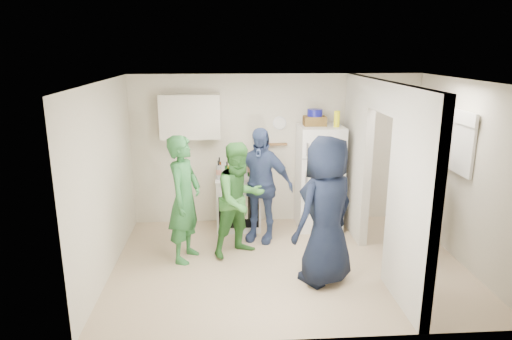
{
  "coord_description": "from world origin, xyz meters",
  "views": [
    {
      "loc": [
        -0.84,
        -5.74,
        2.91
      ],
      "look_at": [
        -0.43,
        0.4,
        1.25
      ],
      "focal_mm": 32.0,
      "sensor_mm": 36.0,
      "label": 1
    }
  ],
  "objects_px": {
    "blue_bowl": "(315,113)",
    "person_navy": "(326,211)",
    "person_denim": "(260,185)",
    "person_nook": "(418,202)",
    "stove": "(238,203)",
    "wicker_basket": "(315,121)",
    "fridge": "(319,177)",
    "person_green_left": "(184,199)",
    "person_green_center": "(240,200)",
    "yellow_cup_stack_top": "(337,119)"
  },
  "relations": [
    {
      "from": "person_navy",
      "to": "person_nook",
      "type": "xyz_separation_m",
      "value": [
        1.49,
        0.73,
        -0.16
      ]
    },
    {
      "from": "yellow_cup_stack_top",
      "to": "person_denim",
      "type": "bearing_deg",
      "value": -163.39
    },
    {
      "from": "stove",
      "to": "person_green_center",
      "type": "bearing_deg",
      "value": -90.17
    },
    {
      "from": "person_denim",
      "to": "person_navy",
      "type": "height_order",
      "value": "person_navy"
    },
    {
      "from": "stove",
      "to": "blue_bowl",
      "type": "height_order",
      "value": "blue_bowl"
    },
    {
      "from": "blue_bowl",
      "to": "person_green_left",
      "type": "height_order",
      "value": "blue_bowl"
    },
    {
      "from": "person_green_left",
      "to": "person_nook",
      "type": "relative_size",
      "value": 1.13
    },
    {
      "from": "person_green_left",
      "to": "person_green_center",
      "type": "height_order",
      "value": "person_green_left"
    },
    {
      "from": "person_denim",
      "to": "person_navy",
      "type": "distance_m",
      "value": 1.54
    },
    {
      "from": "fridge",
      "to": "stove",
      "type": "bearing_deg",
      "value": 178.71
    },
    {
      "from": "blue_bowl",
      "to": "yellow_cup_stack_top",
      "type": "bearing_deg",
      "value": -25.11
    },
    {
      "from": "person_green_left",
      "to": "person_green_center",
      "type": "relative_size",
      "value": 1.08
    },
    {
      "from": "wicker_basket",
      "to": "person_nook",
      "type": "height_order",
      "value": "wicker_basket"
    },
    {
      "from": "wicker_basket",
      "to": "stove",
      "type": "bearing_deg",
      "value": -179.07
    },
    {
      "from": "wicker_basket",
      "to": "person_denim",
      "type": "xyz_separation_m",
      "value": [
        -0.92,
        -0.52,
        -0.89
      ]
    },
    {
      "from": "person_green_left",
      "to": "stove",
      "type": "bearing_deg",
      "value": -16.13
    },
    {
      "from": "fridge",
      "to": "yellow_cup_stack_top",
      "type": "height_order",
      "value": "yellow_cup_stack_top"
    },
    {
      "from": "person_green_center",
      "to": "person_navy",
      "type": "relative_size",
      "value": 0.87
    },
    {
      "from": "stove",
      "to": "person_green_left",
      "type": "xyz_separation_m",
      "value": [
        -0.77,
        -1.11,
        0.45
      ]
    },
    {
      "from": "fridge",
      "to": "person_green_center",
      "type": "distance_m",
      "value": 1.64
    },
    {
      "from": "stove",
      "to": "yellow_cup_stack_top",
      "type": "xyz_separation_m",
      "value": [
        1.55,
        -0.13,
        1.39
      ]
    },
    {
      "from": "wicker_basket",
      "to": "blue_bowl",
      "type": "relative_size",
      "value": 1.46
    },
    {
      "from": "fridge",
      "to": "wicker_basket",
      "type": "height_order",
      "value": "wicker_basket"
    },
    {
      "from": "blue_bowl",
      "to": "person_navy",
      "type": "relative_size",
      "value": 0.13
    },
    {
      "from": "yellow_cup_stack_top",
      "to": "person_nook",
      "type": "height_order",
      "value": "yellow_cup_stack_top"
    },
    {
      "from": "stove",
      "to": "person_nook",
      "type": "height_order",
      "value": "person_nook"
    },
    {
      "from": "fridge",
      "to": "person_denim",
      "type": "height_order",
      "value": "person_denim"
    },
    {
      "from": "yellow_cup_stack_top",
      "to": "person_denim",
      "type": "height_order",
      "value": "yellow_cup_stack_top"
    },
    {
      "from": "wicker_basket",
      "to": "person_green_center",
      "type": "height_order",
      "value": "wicker_basket"
    },
    {
      "from": "stove",
      "to": "wicker_basket",
      "type": "relative_size",
      "value": 2.5
    },
    {
      "from": "wicker_basket",
      "to": "person_nook",
      "type": "xyz_separation_m",
      "value": [
        1.3,
        -1.15,
        -0.99
      ]
    },
    {
      "from": "person_navy",
      "to": "blue_bowl",
      "type": "bearing_deg",
      "value": -131.68
    },
    {
      "from": "person_green_center",
      "to": "blue_bowl",
      "type": "bearing_deg",
      "value": 7.22
    },
    {
      "from": "blue_bowl",
      "to": "person_green_center",
      "type": "bearing_deg",
      "value": -140.66
    },
    {
      "from": "wicker_basket",
      "to": "blue_bowl",
      "type": "bearing_deg",
      "value": 0.0
    },
    {
      "from": "person_denim",
      "to": "person_nook",
      "type": "relative_size",
      "value": 1.13
    },
    {
      "from": "stove",
      "to": "person_navy",
      "type": "distance_m",
      "value": 2.19
    },
    {
      "from": "person_green_left",
      "to": "person_denim",
      "type": "xyz_separation_m",
      "value": [
        1.08,
        0.61,
        -0.01
      ]
    },
    {
      "from": "fridge",
      "to": "person_nook",
      "type": "relative_size",
      "value": 1.08
    },
    {
      "from": "stove",
      "to": "person_green_left",
      "type": "height_order",
      "value": "person_green_left"
    },
    {
      "from": "wicker_basket",
      "to": "person_green_center",
      "type": "distance_m",
      "value": 1.86
    },
    {
      "from": "person_green_center",
      "to": "person_denim",
      "type": "distance_m",
      "value": 0.59
    },
    {
      "from": "blue_bowl",
      "to": "person_nook",
      "type": "distance_m",
      "value": 2.07
    },
    {
      "from": "yellow_cup_stack_top",
      "to": "person_nook",
      "type": "xyz_separation_m",
      "value": [
        0.98,
        -1.0,
        -1.04
      ]
    },
    {
      "from": "person_green_left",
      "to": "person_navy",
      "type": "distance_m",
      "value": 1.96
    },
    {
      "from": "fridge",
      "to": "person_denim",
      "type": "distance_m",
      "value": 1.12
    },
    {
      "from": "blue_bowl",
      "to": "person_navy",
      "type": "height_order",
      "value": "blue_bowl"
    },
    {
      "from": "person_green_center",
      "to": "person_nook",
      "type": "relative_size",
      "value": 1.05
    },
    {
      "from": "stove",
      "to": "yellow_cup_stack_top",
      "type": "bearing_deg",
      "value": -4.79
    },
    {
      "from": "wicker_basket",
      "to": "person_navy",
      "type": "relative_size",
      "value": 0.18
    }
  ]
}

